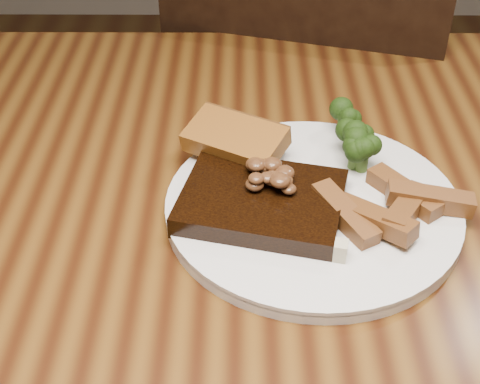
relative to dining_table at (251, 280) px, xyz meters
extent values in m
cube|color=#543310|center=(0.00, 0.00, 0.07)|extent=(1.60, 0.90, 0.04)
cube|color=black|center=(0.13, 0.63, -0.20)|extent=(0.55, 0.55, 0.04)
cylinder|color=black|center=(0.35, 0.75, -0.44)|extent=(0.04, 0.04, 0.44)
cylinder|color=black|center=(0.01, 0.85, -0.44)|extent=(0.04, 0.04, 0.44)
cylinder|color=black|center=(0.25, 0.40, -0.44)|extent=(0.04, 0.04, 0.44)
cylinder|color=black|center=(-0.09, 0.50, -0.44)|extent=(0.04, 0.04, 0.44)
cube|color=black|center=(0.07, 0.43, 0.05)|extent=(0.44, 0.15, 0.47)
cylinder|color=silver|center=(0.06, 0.01, 0.10)|extent=(0.32, 0.32, 0.01)
cube|color=black|center=(0.01, 0.00, 0.12)|extent=(0.19, 0.16, 0.02)
cube|color=#C1B996|center=(0.01, -0.06, 0.11)|extent=(0.16, 0.05, 0.02)
cube|color=brown|center=(-0.02, 0.08, 0.12)|extent=(0.12, 0.10, 0.02)
camera|label=1|loc=(-0.01, -0.53, 0.55)|focal=50.00mm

